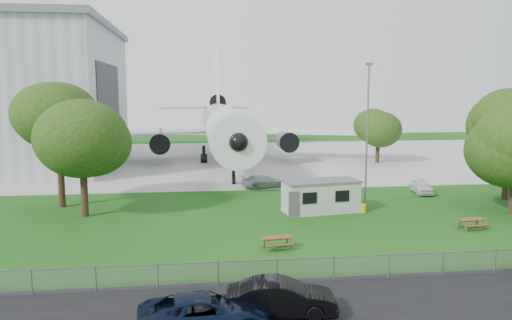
{
  "coord_description": "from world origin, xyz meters",
  "views": [
    {
      "loc": [
        -6.09,
        -33.68,
        9.8
      ],
      "look_at": [
        -0.9,
        8.0,
        4.0
      ],
      "focal_mm": 35.0,
      "sensor_mm": 36.0,
      "label": 1
    }
  ],
  "objects": [
    {
      "name": "tree_far_apron",
      "position": [
        18.98,
        31.91,
        4.97
      ],
      "size": [
        5.78,
        5.78,
        7.87
      ],
      "color": "#382619",
      "rests_on": "ground"
    },
    {
      "name": "car_centre_sedan",
      "position": [
        -2.41,
        -13.15,
        0.8
      ],
      "size": [
        5.0,
        2.22,
        1.6
      ],
      "primitive_type": "imported",
      "rotation": [
        0.0,
        0.0,
        1.46
      ],
      "color": "black",
      "rests_on": "ground"
    },
    {
      "name": "site_cabin",
      "position": [
        4.11,
        5.26,
        1.31
      ],
      "size": [
        6.92,
        3.64,
        2.62
      ],
      "color": "beige",
      "rests_on": "ground"
    },
    {
      "name": "ground",
      "position": [
        0.0,
        0.0,
        0.0
      ],
      "size": [
        160.0,
        160.0,
        0.0
      ],
      "primitive_type": "plane",
      "color": "#246119"
    },
    {
      "name": "tree_west_big",
      "position": [
        -17.37,
        9.72,
        7.49
      ],
      "size": [
        7.72,
        7.72,
        11.37
      ],
      "color": "#382619",
      "rests_on": "ground"
    },
    {
      "name": "picnic_east",
      "position": [
        13.53,
        -1.14,
        0.0
      ],
      "size": [
        1.97,
        1.71,
        0.76
      ],
      "primitive_type": null,
      "rotation": [
        0.0,
        0.0,
        0.12
      ],
      "color": "brown",
      "rests_on": "ground"
    },
    {
      "name": "concrete_apron",
      "position": [
        0.0,
        38.0,
        0.01
      ],
      "size": [
        120.0,
        46.0,
        0.03
      ],
      "primitive_type": "cube",
      "color": "#B7B7B2",
      "rests_on": "ground"
    },
    {
      "name": "picnic_west",
      "position": [
        -1.02,
        -3.83,
        0.0
      ],
      "size": [
        1.96,
        1.7,
        0.76
      ],
      "primitive_type": null,
      "rotation": [
        0.0,
        0.0,
        0.12
      ],
      "color": "brown",
      "rests_on": "ground"
    },
    {
      "name": "car_west_estate",
      "position": [
        -5.78,
        -14.1,
        0.76
      ],
      "size": [
        5.69,
        3.12,
        1.51
      ],
      "primitive_type": "imported",
      "rotation": [
        0.0,
        0.0,
        1.69
      ],
      "color": "black",
      "rests_on": "ground"
    },
    {
      "name": "tree_east_back",
      "position": [
        22.01,
        7.82,
        7.04
      ],
      "size": [
        7.8,
        7.8,
        10.96
      ],
      "color": "#382619",
      "rests_on": "ground"
    },
    {
      "name": "lamp_mast",
      "position": [
        8.2,
        6.2,
        6.0
      ],
      "size": [
        0.16,
        0.16,
        12.0
      ],
      "primitive_type": "cylinder",
      "color": "slate",
      "rests_on": "ground"
    },
    {
      "name": "car_apron_van",
      "position": [
        0.88,
        16.01,
        0.66
      ],
      "size": [
        4.87,
        2.89,
        1.32
      ],
      "primitive_type": "imported",
      "rotation": [
        0.0,
        0.0,
        1.81
      ],
      "color": "#AFB1B6",
      "rests_on": "ground"
    },
    {
      "name": "tree_west_small",
      "position": [
        -14.73,
        6.1,
        5.81
      ],
      "size": [
        7.76,
        7.76,
        9.7
      ],
      "color": "#382619",
      "rests_on": "ground"
    },
    {
      "name": "car_ne_hatch",
      "position": [
        15.66,
        11.35,
        0.67
      ],
      "size": [
        2.14,
        4.1,
        1.33
      ],
      "primitive_type": "imported",
      "rotation": [
        0.0,
        0.0,
        -0.15
      ],
      "color": "white",
      "rests_on": "ground"
    },
    {
      "name": "airliner",
      "position": [
        -2.0,
        35.86,
        5.27
      ],
      "size": [
        46.36,
        47.73,
        17.69
      ],
      "color": "white",
      "rests_on": "ground"
    },
    {
      "name": "fence",
      "position": [
        0.0,
        -9.5,
        0.0
      ],
      "size": [
        58.0,
        0.04,
        1.3
      ],
      "primitive_type": "cube",
      "color": "gray",
      "rests_on": "ground"
    },
    {
      "name": "asphalt_strip",
      "position": [
        0.0,
        -13.0,
        0.01
      ],
      "size": [
        120.0,
        8.0,
        0.02
      ],
      "primitive_type": "cube",
      "color": "black",
      "rests_on": "ground"
    }
  ]
}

